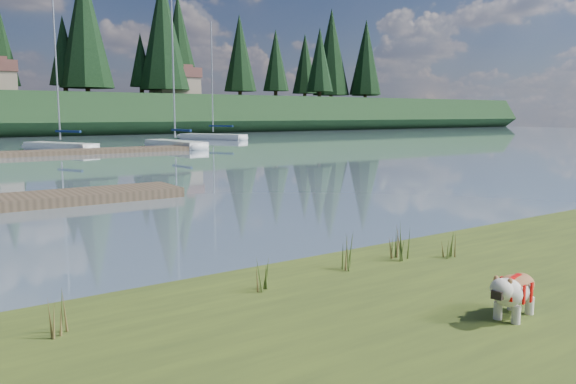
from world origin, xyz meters
TOP-DOWN VIEW (x-y plane):
  - bulldog at (2.25, -5.02)m, footprint 0.92×0.48m
  - dock_far at (2.00, 30.00)m, footprint 26.00×2.20m
  - sailboat_bg_3 at (5.80, 34.79)m, footprint 4.45×7.28m
  - sailboat_bg_4 at (14.11, 33.15)m, footprint 2.41×8.16m
  - sailboat_bg_5 at (22.79, 44.23)m, footprint 5.26×8.17m
  - weed_0 at (0.39, -2.56)m, footprint 0.17×0.14m
  - weed_1 at (1.99, -2.42)m, footprint 0.17×0.14m
  - weed_2 at (3.08, -2.55)m, footprint 0.17×0.14m
  - weed_3 at (-2.19, -2.63)m, footprint 0.17×0.14m
  - weed_4 at (3.04, -2.31)m, footprint 0.17×0.14m
  - weed_5 at (3.79, -2.79)m, footprint 0.17×0.14m
  - mud_lip at (0.00, -1.60)m, footprint 60.00×0.50m
  - conifer_5 at (15.00, 70.00)m, footprint 3.96×3.96m
  - conifer_6 at (28.00, 68.00)m, footprint 7.04×7.04m
  - conifer_7 at (42.00, 71.00)m, footprint 5.28×5.28m
  - conifer_8 at (55.00, 67.00)m, footprint 4.62×4.62m
  - conifer_9 at (68.00, 70.00)m, footprint 5.94×5.94m
  - house_2 at (30.00, 69.00)m, footprint 6.30×5.30m

SIDE VIEW (x-z plane):
  - mud_lip at x=0.00m, z-range 0.00..0.14m
  - dock_far at x=2.00m, z-range 0.00..0.30m
  - sailboat_bg_5 at x=22.79m, z-range -5.62..6.26m
  - sailboat_bg_4 at x=14.11m, z-range -5.60..6.25m
  - sailboat_bg_3 at x=5.80m, z-range -5.12..5.77m
  - weed_4 at x=3.04m, z-range 0.31..0.80m
  - weed_5 at x=3.79m, z-range 0.31..0.82m
  - weed_0 at x=0.39m, z-range 0.31..0.85m
  - weed_3 at x=-2.19m, z-range 0.31..0.86m
  - weed_1 at x=1.99m, z-range 0.30..0.88m
  - weed_2 at x=3.08m, z-range 0.30..0.93m
  - bulldog at x=2.25m, z-range 0.42..0.96m
  - house_2 at x=30.00m, z-range 4.99..9.64m
  - conifer_5 at x=15.00m, z-range 5.65..16.00m
  - conifer_8 at x=55.00m, z-range 5.62..17.40m
  - conifer_7 at x=42.00m, z-range 5.59..18.79m
  - conifer_9 at x=68.00m, z-range 5.55..20.18m
  - conifer_6 at x=28.00m, z-range 5.49..22.49m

